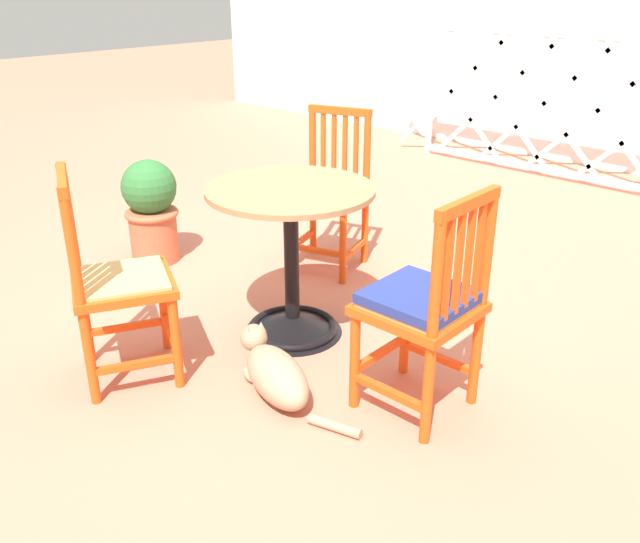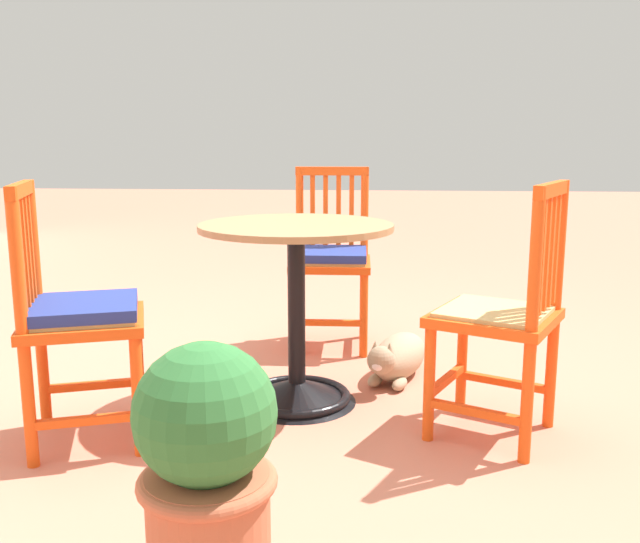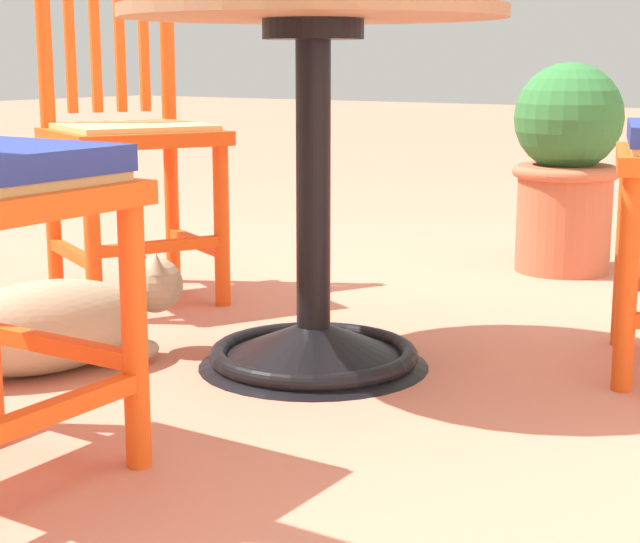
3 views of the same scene
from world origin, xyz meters
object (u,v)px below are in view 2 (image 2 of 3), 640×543
at_px(cafe_table, 297,334).
at_px(tabby_cat, 397,358).
at_px(orange_chair_at_corner, 77,318).
at_px(orange_chair_facing_out, 331,260).
at_px(orange_chair_by_planter, 503,318).
at_px(terracotta_planter, 207,469).

xyz_separation_m(cafe_table, tabby_cat, (0.31, -0.41, -0.19)).
bearing_deg(orange_chair_at_corner, orange_chair_facing_out, -33.26).
relative_size(orange_chair_by_planter, terracotta_planter, 1.47).
distance_m(orange_chair_facing_out, tabby_cat, 0.69).
relative_size(orange_chair_facing_out, orange_chair_at_corner, 1.00).
height_order(tabby_cat, terracotta_planter, terracotta_planter).
bearing_deg(orange_chair_facing_out, orange_chair_at_corner, 146.74).
relative_size(cafe_table, orange_chair_facing_out, 0.83).
distance_m(orange_chair_facing_out, orange_chair_by_planter, 1.25).
bearing_deg(tabby_cat, orange_chair_facing_out, 33.38).
bearing_deg(terracotta_planter, cafe_table, -2.88).
bearing_deg(orange_chair_by_planter, orange_chair_at_corner, 96.23).
height_order(orange_chair_facing_out, terracotta_planter, orange_chair_facing_out).
xyz_separation_m(orange_chair_at_corner, orange_chair_by_planter, (0.16, -1.47, -0.01)).
xyz_separation_m(cafe_table, orange_chair_facing_out, (0.80, -0.09, 0.16)).
distance_m(cafe_table, tabby_cat, 0.55).
height_order(cafe_table, tabby_cat, cafe_table).
relative_size(cafe_table, terracotta_planter, 1.23).
height_order(orange_chair_facing_out, tabby_cat, orange_chair_facing_out).
xyz_separation_m(cafe_table, orange_chair_by_planter, (-0.26, -0.76, 0.15)).
bearing_deg(orange_chair_at_corner, orange_chair_by_planter, -83.77).
bearing_deg(cafe_table, orange_chair_at_corner, 120.41).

